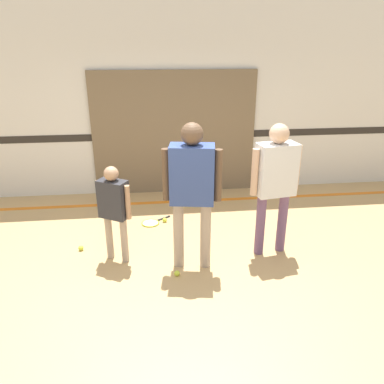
# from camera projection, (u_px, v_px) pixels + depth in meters

# --- Properties ---
(ground_plane) EXTENTS (16.00, 16.00, 0.00)m
(ground_plane) POSITION_uv_depth(u_px,v_px,m) (176.00, 278.00, 4.35)
(ground_plane) COLOR tan
(wall_back) EXTENTS (16.00, 0.07, 3.20)m
(wall_back) POSITION_uv_depth(u_px,v_px,m) (162.00, 102.00, 6.31)
(wall_back) COLOR silver
(wall_back) RESTS_ON ground_plane
(wall_panel) EXTENTS (2.81, 0.05, 2.12)m
(wall_panel) POSITION_uv_depth(u_px,v_px,m) (175.00, 134.00, 6.48)
(wall_panel) COLOR #756047
(wall_panel) RESTS_ON ground_plane
(floor_stripe) EXTENTS (14.40, 0.10, 0.01)m
(floor_stripe) POSITION_uv_depth(u_px,v_px,m) (167.00, 202.00, 6.38)
(floor_stripe) COLOR orange
(floor_stripe) RESTS_ON ground_plane
(person_instructor) EXTENTS (0.66, 0.35, 1.76)m
(person_instructor) POSITION_uv_depth(u_px,v_px,m) (192.00, 182.00, 4.19)
(person_instructor) COLOR tan
(person_instructor) RESTS_ON ground_plane
(person_student_left) EXTENTS (0.41, 0.34, 1.23)m
(person_student_left) POSITION_uv_depth(u_px,v_px,m) (114.00, 204.00, 4.44)
(person_student_left) COLOR tan
(person_student_left) RESTS_ON ground_plane
(person_student_right) EXTENTS (0.63, 0.33, 1.68)m
(person_student_right) POSITION_uv_depth(u_px,v_px,m) (275.00, 176.00, 4.51)
(person_student_right) COLOR #6B4C70
(person_student_right) RESTS_ON ground_plane
(racket_spare_on_floor) EXTENTS (0.49, 0.40, 0.03)m
(racket_spare_on_floor) POSITION_uv_depth(u_px,v_px,m) (152.00, 223.00, 5.65)
(racket_spare_on_floor) COLOR #C6D838
(racket_spare_on_floor) RESTS_ON ground_plane
(tennis_ball_near_instructor) EXTENTS (0.07, 0.07, 0.07)m
(tennis_ball_near_instructor) POSITION_uv_depth(u_px,v_px,m) (177.00, 273.00, 4.38)
(tennis_ball_near_instructor) COLOR #CCE038
(tennis_ball_near_instructor) RESTS_ON ground_plane
(tennis_ball_by_spare_racket) EXTENTS (0.07, 0.07, 0.07)m
(tennis_ball_by_spare_racket) POSITION_uv_depth(u_px,v_px,m) (165.00, 220.00, 5.68)
(tennis_ball_by_spare_racket) COLOR #CCE038
(tennis_ball_by_spare_racket) RESTS_ON ground_plane
(tennis_ball_stray_left) EXTENTS (0.07, 0.07, 0.07)m
(tennis_ball_stray_left) POSITION_uv_depth(u_px,v_px,m) (81.00, 248.00, 4.91)
(tennis_ball_stray_left) COLOR #CCE038
(tennis_ball_stray_left) RESTS_ON ground_plane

